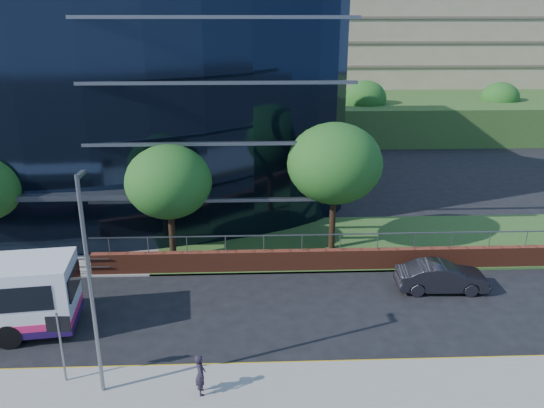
{
  "coord_description": "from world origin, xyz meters",
  "views": [
    {
      "loc": [
        11.38,
        -18.14,
        12.63
      ],
      "look_at": [
        12.46,
        8.0,
        3.56
      ],
      "focal_mm": 35.0,
      "sensor_mm": 36.0,
      "label": 1
    }
  ],
  "objects_px": {
    "street_sign": "(59,333)",
    "pedestrian": "(200,374)",
    "tree_far_d": "(335,163)",
    "tree_dist_f": "(500,98)",
    "streetlight_east": "(90,282)",
    "tree_dist_e": "(365,99)",
    "parked_car": "(442,277)",
    "tree_far_c": "(169,182)"
  },
  "relations": [
    {
      "from": "street_sign",
      "to": "tree_dist_f",
      "type": "height_order",
      "value": "tree_dist_f"
    },
    {
      "from": "street_sign",
      "to": "pedestrian",
      "type": "distance_m",
      "value": 5.24
    },
    {
      "from": "parked_car",
      "to": "tree_dist_e",
      "type": "bearing_deg",
      "value": -3.34
    },
    {
      "from": "pedestrian",
      "to": "tree_dist_f",
      "type": "bearing_deg",
      "value": -47.43
    },
    {
      "from": "tree_dist_e",
      "to": "tree_far_c",
      "type": "bearing_deg",
      "value": -118.74
    },
    {
      "from": "tree_far_c",
      "to": "streetlight_east",
      "type": "distance_m",
      "value": 11.22
    },
    {
      "from": "parked_car",
      "to": "pedestrian",
      "type": "height_order",
      "value": "pedestrian"
    },
    {
      "from": "street_sign",
      "to": "tree_far_d",
      "type": "bearing_deg",
      "value": 45.22
    },
    {
      "from": "tree_far_d",
      "to": "tree_dist_e",
      "type": "xyz_separation_m",
      "value": [
        8.0,
        30.0,
        -0.65
      ]
    },
    {
      "from": "parked_car",
      "to": "tree_far_c",
      "type": "bearing_deg",
      "value": 75.37
    },
    {
      "from": "tree_far_c",
      "to": "tree_far_d",
      "type": "bearing_deg",
      "value": 6.34
    },
    {
      "from": "tree_far_c",
      "to": "tree_far_d",
      "type": "height_order",
      "value": "tree_far_d"
    },
    {
      "from": "tree_far_d",
      "to": "tree_dist_e",
      "type": "distance_m",
      "value": 31.06
    },
    {
      "from": "tree_dist_f",
      "to": "pedestrian",
      "type": "xyz_separation_m",
      "value": [
        -30.48,
        -44.51,
        -3.28
      ]
    },
    {
      "from": "tree_far_c",
      "to": "tree_dist_f",
      "type": "height_order",
      "value": "tree_far_c"
    },
    {
      "from": "tree_dist_e",
      "to": "tree_far_d",
      "type": "bearing_deg",
      "value": -104.93
    },
    {
      "from": "street_sign",
      "to": "tree_far_d",
      "type": "relative_size",
      "value": 0.38
    },
    {
      "from": "street_sign",
      "to": "tree_dist_e",
      "type": "xyz_separation_m",
      "value": [
        19.5,
        41.59,
        2.39
      ]
    },
    {
      "from": "street_sign",
      "to": "tree_far_c",
      "type": "distance_m",
      "value": 11.14
    },
    {
      "from": "tree_dist_e",
      "to": "street_sign",
      "type": "bearing_deg",
      "value": -115.12
    },
    {
      "from": "tree_dist_e",
      "to": "pedestrian",
      "type": "bearing_deg",
      "value": -108.81
    },
    {
      "from": "street_sign",
      "to": "tree_dist_f",
      "type": "distance_m",
      "value": 56.25
    },
    {
      "from": "tree_far_c",
      "to": "pedestrian",
      "type": "xyz_separation_m",
      "value": [
        2.52,
        -11.51,
        -3.6
      ]
    },
    {
      "from": "tree_dist_e",
      "to": "parked_car",
      "type": "bearing_deg",
      "value": -95.41
    },
    {
      "from": "tree_far_c",
      "to": "pedestrian",
      "type": "bearing_deg",
      "value": -77.67
    },
    {
      "from": "tree_dist_f",
      "to": "streetlight_east",
      "type": "distance_m",
      "value": 55.74
    },
    {
      "from": "tree_far_c",
      "to": "tree_dist_f",
      "type": "bearing_deg",
      "value": 45.0
    },
    {
      "from": "street_sign",
      "to": "streetlight_east",
      "type": "relative_size",
      "value": 0.35
    },
    {
      "from": "parked_car",
      "to": "tree_dist_f",
      "type": "bearing_deg",
      "value": -25.45
    },
    {
      "from": "tree_far_d",
      "to": "streetlight_east",
      "type": "xyz_separation_m",
      "value": [
        -10.0,
        -12.17,
        -0.75
      ]
    },
    {
      "from": "tree_far_d",
      "to": "tree_dist_f",
      "type": "bearing_deg",
      "value": 53.13
    },
    {
      "from": "tree_far_c",
      "to": "parked_car",
      "type": "xyz_separation_m",
      "value": [
        13.68,
        -4.1,
        -3.81
      ]
    },
    {
      "from": "tree_far_c",
      "to": "pedestrian",
      "type": "height_order",
      "value": "tree_far_c"
    },
    {
      "from": "tree_far_c",
      "to": "streetlight_east",
      "type": "relative_size",
      "value": 0.81
    },
    {
      "from": "tree_far_d",
      "to": "streetlight_east",
      "type": "distance_m",
      "value": 15.77
    },
    {
      "from": "tree_far_c",
      "to": "streetlight_east",
      "type": "xyz_separation_m",
      "value": [
        -1.0,
        -11.17,
        -0.1
      ]
    },
    {
      "from": "tree_far_d",
      "to": "tree_dist_f",
      "type": "height_order",
      "value": "tree_far_d"
    },
    {
      "from": "tree_far_d",
      "to": "parked_car",
      "type": "distance_m",
      "value": 8.23
    },
    {
      "from": "tree_dist_e",
      "to": "pedestrian",
      "type": "xyz_separation_m",
      "value": [
        -14.48,
        -42.51,
        -3.6
      ]
    },
    {
      "from": "tree_dist_e",
      "to": "tree_dist_f",
      "type": "height_order",
      "value": "tree_dist_e"
    },
    {
      "from": "streetlight_east",
      "to": "parked_car",
      "type": "bearing_deg",
      "value": 25.73
    },
    {
      "from": "tree_far_d",
      "to": "streetlight_east",
      "type": "bearing_deg",
      "value": -129.4
    }
  ]
}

